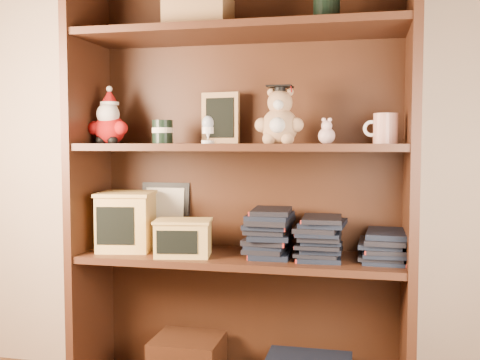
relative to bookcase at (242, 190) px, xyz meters
The scene contains 16 objects.
bookcase is the anchor object (origin of this frame).
shelf_lower 0.25m from the bookcase, 87.06° to the right, with size 1.14×0.33×0.02m.
shelf_upper 0.17m from the bookcase, 87.06° to the right, with size 1.14×0.33×0.02m.
santa_plush 0.56m from the bookcase, behind, with size 0.16×0.11×0.22m.
teachers_tin 0.36m from the bookcase, behind, with size 0.08×0.08×0.09m.
chalkboard_plaque 0.29m from the bookcase, 146.86° to the left, with size 0.15×0.09×0.19m.
egg_cup 0.27m from the bookcase, 126.90° to the right, with size 0.05×0.05×0.10m.
grad_teddy_bear 0.29m from the bookcase, 21.40° to the right, with size 0.17×0.15×0.21m.
pink_figurine 0.37m from the bookcase, ahead, with size 0.06×0.06×0.09m.
teacher_mug 0.55m from the bookcase, ahead, with size 0.11×0.08×0.10m.
certificate_frame 0.36m from the bookcase, 165.18° to the left, with size 0.20×0.05×0.24m.
treats_box 0.45m from the bookcase, behind, with size 0.23×0.23×0.22m.
pencils_box 0.28m from the bookcase, 148.49° to the right, with size 0.22×0.17×0.13m.
book_stack_left 0.19m from the bookcase, 24.97° to the right, with size 0.14×0.20×0.16m.
book_stack_mid 0.33m from the bookcase, ahead, with size 0.14×0.20×0.16m.
book_stack_right 0.53m from the bookcase, ahead, with size 0.14×0.20×0.11m.
Camera 1 is at (0.64, -0.64, 0.96)m, focal length 42.00 mm.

